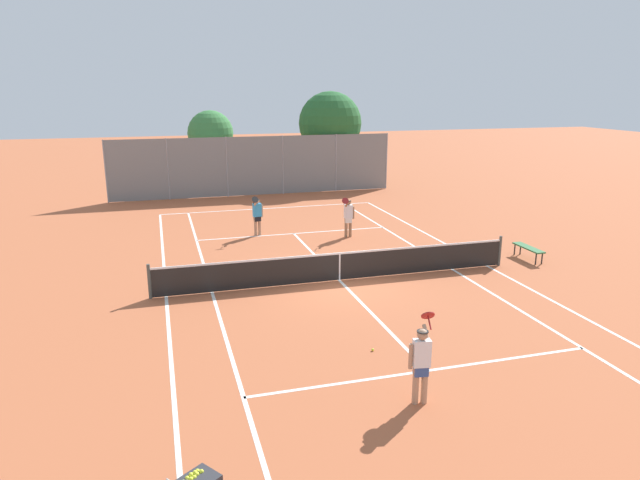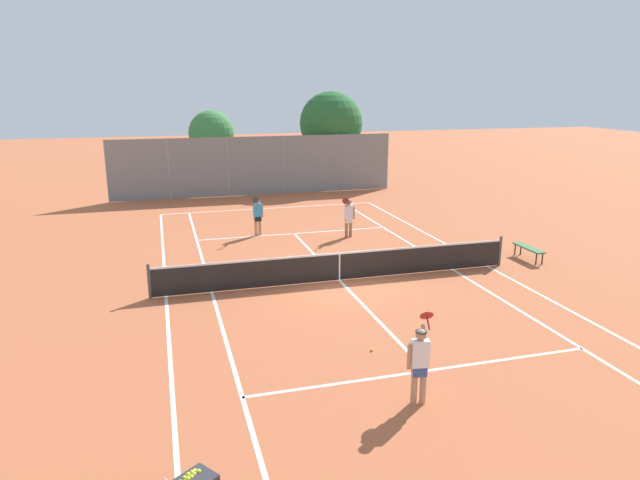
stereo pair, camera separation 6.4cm
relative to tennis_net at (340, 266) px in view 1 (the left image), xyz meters
The scene contains 12 objects.
ground_plane 0.51m from the tennis_net, ahead, with size 120.00×120.00×0.00m, color #B25B38.
court_line_markings 0.51m from the tennis_net, ahead, with size 11.10×23.90×0.01m.
tennis_net is the anchor object (origin of this frame).
player_near_side 7.61m from the tennis_net, 95.80° to the right, with size 0.75×0.72×1.77m.
player_far_left 6.74m from the tennis_net, 103.24° to the left, with size 0.57×0.81×1.77m.
player_far_right 5.62m from the tennis_net, 68.33° to the left, with size 0.71×0.72×1.77m.
loose_tennis_ball_0 5.23m from the tennis_net, 99.12° to the right, with size 0.07×0.07×0.07m, color #D1DB33.
loose_tennis_ball_1 1.23m from the tennis_net, 113.76° to the left, with size 0.07×0.07×0.07m, color #D1DB33.
courtside_bench 7.39m from the tennis_net, ahead, with size 0.36×1.50×0.47m.
back_fence 15.87m from the tennis_net, 90.00° to the left, with size 16.39×0.08×3.41m.
tree_behind_left 18.73m from the tennis_net, 96.77° to the left, with size 2.73×2.73×4.79m.
tree_behind_right 18.90m from the tennis_net, 73.88° to the left, with size 3.93×3.93×5.89m.
Camera 1 is at (-5.50, -16.81, 6.14)m, focal length 32.00 mm.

